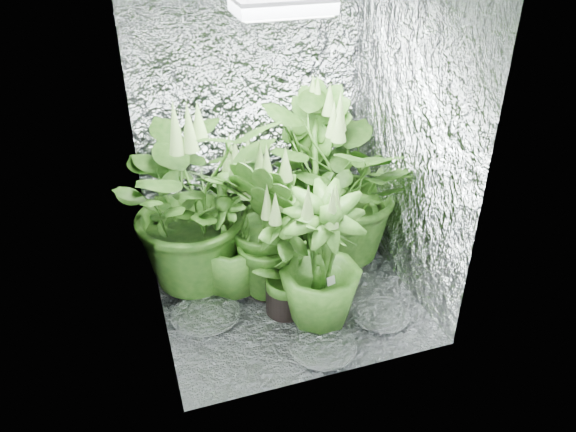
{
  "coord_description": "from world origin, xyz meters",
  "views": [
    {
      "loc": [
        -0.9,
        -2.83,
        2.38
      ],
      "look_at": [
        0.03,
        0.0,
        0.57
      ],
      "focal_mm": 35.0,
      "sensor_mm": 36.0,
      "label": 1
    }
  ],
  "objects_px": {
    "plant_c": "(309,174)",
    "plant_d": "(231,232)",
    "grow_lamp": "(282,5)",
    "plant_b": "(245,196)",
    "plant_h": "(321,263)",
    "plant_a": "(194,201)",
    "plant_f": "(285,258)",
    "plant_e": "(344,188)",
    "circulation_fan": "(336,217)",
    "plant_g": "(268,226)"
  },
  "relations": [
    {
      "from": "plant_e",
      "to": "plant_g",
      "type": "distance_m",
      "value": 0.61
    },
    {
      "from": "plant_b",
      "to": "circulation_fan",
      "type": "relative_size",
      "value": 2.2
    },
    {
      "from": "plant_b",
      "to": "grow_lamp",
      "type": "bearing_deg",
      "value": -82.33
    },
    {
      "from": "plant_e",
      "to": "plant_h",
      "type": "bearing_deg",
      "value": -123.92
    },
    {
      "from": "plant_b",
      "to": "plant_f",
      "type": "bearing_deg",
      "value": -87.92
    },
    {
      "from": "plant_a",
      "to": "plant_d",
      "type": "relative_size",
      "value": 1.32
    },
    {
      "from": "plant_d",
      "to": "plant_h",
      "type": "relative_size",
      "value": 0.99
    },
    {
      "from": "plant_h",
      "to": "circulation_fan",
      "type": "height_order",
      "value": "plant_h"
    },
    {
      "from": "plant_h",
      "to": "plant_e",
      "type": "bearing_deg",
      "value": 56.08
    },
    {
      "from": "plant_b",
      "to": "plant_g",
      "type": "bearing_deg",
      "value": -90.48
    },
    {
      "from": "plant_c",
      "to": "plant_h",
      "type": "xyz_separation_m",
      "value": [
        -0.22,
        -0.82,
        -0.15
      ]
    },
    {
      "from": "grow_lamp",
      "to": "plant_c",
      "type": "relative_size",
      "value": 0.39
    },
    {
      "from": "plant_c",
      "to": "plant_e",
      "type": "bearing_deg",
      "value": -59.18
    },
    {
      "from": "plant_d",
      "to": "circulation_fan",
      "type": "relative_size",
      "value": 2.43
    },
    {
      "from": "plant_f",
      "to": "plant_c",
      "type": "bearing_deg",
      "value": 59.26
    },
    {
      "from": "grow_lamp",
      "to": "plant_d",
      "type": "distance_m",
      "value": 1.42
    },
    {
      "from": "plant_b",
      "to": "plant_d",
      "type": "xyz_separation_m",
      "value": [
        -0.23,
        -0.52,
        0.05
      ]
    },
    {
      "from": "grow_lamp",
      "to": "plant_g",
      "type": "xyz_separation_m",
      "value": [
        -0.09,
        0.03,
        -1.33
      ]
    },
    {
      "from": "grow_lamp",
      "to": "plant_b",
      "type": "relative_size",
      "value": 0.57
    },
    {
      "from": "plant_h",
      "to": "plant_b",
      "type": "bearing_deg",
      "value": 101.43
    },
    {
      "from": "plant_g",
      "to": "plant_h",
      "type": "height_order",
      "value": "plant_g"
    },
    {
      "from": "circulation_fan",
      "to": "plant_d",
      "type": "bearing_deg",
      "value": -150.24
    },
    {
      "from": "grow_lamp",
      "to": "plant_c",
      "type": "distance_m",
      "value": 1.35
    },
    {
      "from": "plant_e",
      "to": "plant_g",
      "type": "xyz_separation_m",
      "value": [
        -0.58,
        -0.17,
        -0.09
      ]
    },
    {
      "from": "grow_lamp",
      "to": "plant_c",
      "type": "bearing_deg",
      "value": 53.68
    },
    {
      "from": "plant_a",
      "to": "plant_d",
      "type": "xyz_separation_m",
      "value": [
        0.19,
        -0.17,
        -0.17
      ]
    },
    {
      "from": "plant_a",
      "to": "plant_f",
      "type": "distance_m",
      "value": 0.7
    },
    {
      "from": "plant_c",
      "to": "plant_e",
      "type": "relative_size",
      "value": 0.98
    },
    {
      "from": "grow_lamp",
      "to": "plant_d",
      "type": "relative_size",
      "value": 0.52
    },
    {
      "from": "plant_c",
      "to": "grow_lamp",
      "type": "bearing_deg",
      "value": -126.32
    },
    {
      "from": "plant_c",
      "to": "plant_a",
      "type": "bearing_deg",
      "value": -168.88
    },
    {
      "from": "plant_f",
      "to": "plant_a",
      "type": "bearing_deg",
      "value": 132.11
    },
    {
      "from": "plant_d",
      "to": "plant_g",
      "type": "relative_size",
      "value": 0.89
    },
    {
      "from": "plant_c",
      "to": "plant_b",
      "type": "bearing_deg",
      "value": 156.97
    },
    {
      "from": "plant_c",
      "to": "plant_g",
      "type": "height_order",
      "value": "plant_c"
    },
    {
      "from": "plant_c",
      "to": "plant_f",
      "type": "distance_m",
      "value": 0.79
    },
    {
      "from": "plant_c",
      "to": "plant_d",
      "type": "height_order",
      "value": "plant_c"
    },
    {
      "from": "grow_lamp",
      "to": "plant_h",
      "type": "bearing_deg",
      "value": -72.15
    },
    {
      "from": "plant_b",
      "to": "circulation_fan",
      "type": "height_order",
      "value": "plant_b"
    },
    {
      "from": "plant_b",
      "to": "circulation_fan",
      "type": "xyz_separation_m",
      "value": [
        0.66,
        -0.14,
        -0.23
      ]
    },
    {
      "from": "plant_a",
      "to": "plant_h",
      "type": "bearing_deg",
      "value": -46.55
    },
    {
      "from": "plant_c",
      "to": "plant_h",
      "type": "height_order",
      "value": "plant_c"
    },
    {
      "from": "grow_lamp",
      "to": "plant_a",
      "type": "bearing_deg",
      "value": 149.73
    },
    {
      "from": "plant_c",
      "to": "circulation_fan",
      "type": "height_order",
      "value": "plant_c"
    },
    {
      "from": "plant_d",
      "to": "plant_f",
      "type": "height_order",
      "value": "plant_d"
    },
    {
      "from": "plant_g",
      "to": "circulation_fan",
      "type": "relative_size",
      "value": 2.72
    },
    {
      "from": "plant_a",
      "to": "grow_lamp",
      "type": "bearing_deg",
      "value": -30.27
    },
    {
      "from": "plant_a",
      "to": "plant_f",
      "type": "relative_size",
      "value": 1.42
    },
    {
      "from": "plant_c",
      "to": "plant_d",
      "type": "bearing_deg",
      "value": -152.79
    },
    {
      "from": "grow_lamp",
      "to": "plant_h",
      "type": "xyz_separation_m",
      "value": [
        0.12,
        -0.36,
        -1.38
      ]
    }
  ]
}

